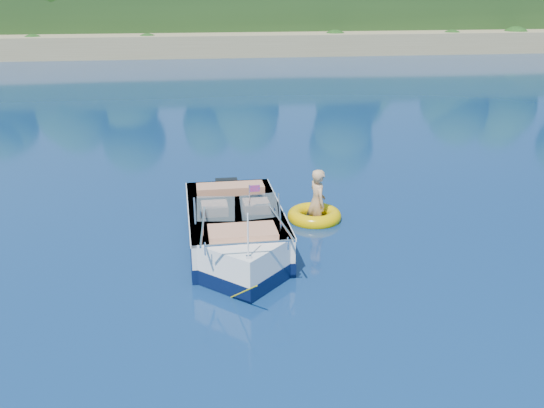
% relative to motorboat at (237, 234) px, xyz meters
% --- Properties ---
extents(ground, '(160.00, 160.00, 0.00)m').
position_rel_motorboat_xyz_m(ground, '(2.29, -2.38, -0.34)').
color(ground, '#0A204B').
rests_on(ground, ground).
extents(shoreline, '(170.00, 59.00, 6.00)m').
position_rel_motorboat_xyz_m(shoreline, '(2.29, 61.39, 0.63)').
color(shoreline, '#8D7B52').
rests_on(shoreline, ground).
extents(motorboat, '(2.00, 5.34, 1.78)m').
position_rel_motorboat_xyz_m(motorboat, '(0.00, 0.00, 0.00)').
color(motorboat, white).
rests_on(motorboat, ground).
extents(tow_tube, '(1.27, 1.27, 0.33)m').
position_rel_motorboat_xyz_m(tow_tube, '(1.88, 1.41, -0.26)').
color(tow_tube, '#EDB700').
rests_on(tow_tube, ground).
extents(boy, '(0.56, 0.93, 1.72)m').
position_rel_motorboat_xyz_m(boy, '(1.91, 1.34, -0.34)').
color(boy, tan).
rests_on(boy, ground).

